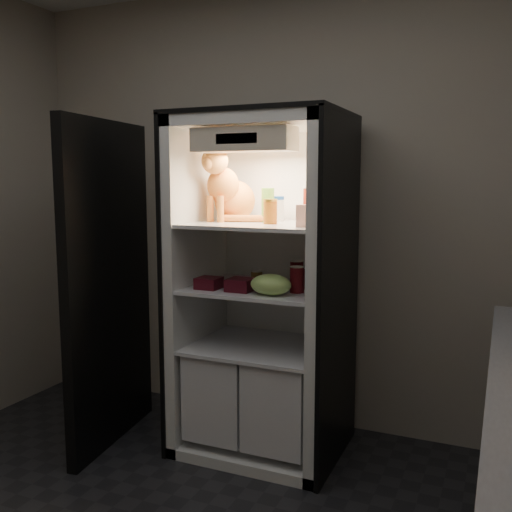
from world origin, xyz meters
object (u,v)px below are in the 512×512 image
(tabby_cat, at_px, (229,191))
(salsa_jar, at_px, (270,211))
(soda_can_c, at_px, (297,279))
(grape_bag, at_px, (271,285))
(soda_can_a, at_px, (297,273))
(mayo_tub, at_px, (275,208))
(pepper_jar, at_px, (314,205))
(condiment_jar, at_px, (257,278))
(soda_can_b, at_px, (303,278))
(cream_carton, at_px, (304,216))
(refrigerator, at_px, (265,310))
(berry_box_left, at_px, (209,283))
(berry_box_right, at_px, (240,285))
(parmesan_shaker, at_px, (268,205))

(tabby_cat, height_order, salsa_jar, tabby_cat)
(soda_can_c, xyz_separation_m, grape_bag, (-0.10, -0.11, -0.01))
(salsa_jar, bearing_deg, tabby_cat, 158.29)
(soda_can_a, height_order, grape_bag, soda_can_a)
(mayo_tub, bearing_deg, tabby_cat, -158.96)
(pepper_jar, height_order, condiment_jar, pepper_jar)
(soda_can_b, bearing_deg, soda_can_c, -87.98)
(tabby_cat, distance_m, condiment_jar, 0.52)
(tabby_cat, relative_size, salsa_jar, 3.39)
(cream_carton, height_order, soda_can_b, cream_carton)
(refrigerator, xyz_separation_m, berry_box_left, (-0.23, -0.23, 0.18))
(soda_can_c, height_order, condiment_jar, soda_can_c)
(salsa_jar, distance_m, berry_box_left, 0.51)
(soda_can_c, distance_m, berry_box_right, 0.30)
(refrigerator, bearing_deg, grape_bag, -61.30)
(condiment_jar, height_order, grape_bag, grape_bag)
(soda_can_c, height_order, berry_box_left, soda_can_c)
(pepper_jar, height_order, soda_can_a, pepper_jar)
(parmesan_shaker, xyz_separation_m, salsa_jar, (0.06, -0.11, -0.03))
(mayo_tub, height_order, salsa_jar, mayo_tub)
(mayo_tub, bearing_deg, grape_bag, -71.52)
(salsa_jar, height_order, soda_can_a, salsa_jar)
(pepper_jar, height_order, berry_box_left, pepper_jar)
(salsa_jar, distance_m, berry_box_right, 0.42)
(soda_can_c, distance_m, berry_box_left, 0.48)
(soda_can_b, height_order, grape_bag, soda_can_b)
(refrigerator, relative_size, soda_can_c, 13.73)
(pepper_jar, height_order, soda_can_c, pepper_jar)
(soda_can_b, bearing_deg, berry_box_left, -156.11)
(condiment_jar, bearing_deg, berry_box_right, -97.44)
(condiment_jar, relative_size, grape_bag, 0.42)
(soda_can_a, bearing_deg, tabby_cat, -174.72)
(berry_box_right, bearing_deg, mayo_tub, 78.79)
(grape_bag, bearing_deg, mayo_tub, 108.48)
(salsa_jar, xyz_separation_m, soda_can_a, (0.09, 0.16, -0.35))
(salsa_jar, bearing_deg, refrigerator, 125.02)
(refrigerator, distance_m, soda_can_c, 0.35)
(salsa_jar, height_order, pepper_jar, pepper_jar)
(soda_can_a, relative_size, berry_box_right, 1.05)
(mayo_tub, bearing_deg, soda_can_b, -31.40)
(grape_bag, bearing_deg, refrigerator, 118.70)
(soda_can_a, distance_m, condiment_jar, 0.22)
(salsa_jar, distance_m, condiment_jar, 0.39)
(tabby_cat, xyz_separation_m, soda_can_b, (0.46, -0.04, -0.46))
(pepper_jar, xyz_separation_m, cream_carton, (0.01, -0.20, -0.05))
(tabby_cat, distance_m, soda_can_a, 0.60)
(tabby_cat, bearing_deg, soda_can_a, 15.61)
(soda_can_b, bearing_deg, pepper_jar, 2.93)
(refrigerator, xyz_separation_m, mayo_tub, (0.02, 0.11, 0.57))
(parmesan_shaker, xyz_separation_m, grape_bag, (0.12, -0.25, -0.39))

